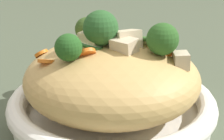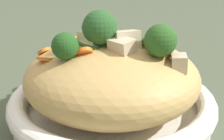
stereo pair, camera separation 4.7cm
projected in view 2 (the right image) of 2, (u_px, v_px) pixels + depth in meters
The scene contains 7 objects.
ground_plane at pixel (112, 121), 0.50m from camera, with size 3.00×3.00×0.00m, color #47513E.
serving_bowl at pixel (112, 106), 0.49m from camera, with size 0.32×0.32×0.05m.
noodle_heap at pixel (112, 77), 0.48m from camera, with size 0.26×0.26×0.11m.
broccoli_florets at pixel (108, 34), 0.46m from camera, with size 0.18×0.22×0.09m.
carrot_coins at pixel (87, 50), 0.47m from camera, with size 0.19×0.16×0.04m.
zucchini_slices at pixel (120, 44), 0.45m from camera, with size 0.12×0.05×0.03m.
chicken_chunks at pixel (122, 45), 0.44m from camera, with size 0.14×0.10×0.05m.
Camera 2 is at (-0.08, -0.43, 0.26)m, focal length 50.91 mm.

